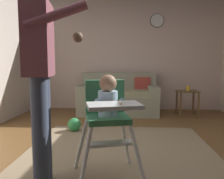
{
  "coord_description": "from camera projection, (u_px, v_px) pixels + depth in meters",
  "views": [
    {
      "loc": [
        0.05,
        -2.51,
        1.03
      ],
      "look_at": [
        -0.1,
        -0.27,
        0.79
      ],
      "focal_mm": 36.43,
      "sensor_mm": 36.0,
      "label": 1
    }
  ],
  "objects": [
    {
      "name": "sippy_cup",
      "position": [
        188.0,
        88.0,
        4.55
      ],
      "size": [
        0.07,
        0.07,
        0.1
      ],
      "primitive_type": "cylinder",
      "color": "gold",
      "rests_on": "side_table"
    },
    {
      "name": "wall_far",
      "position": [
        125.0,
        54.0,
        5.28
      ],
      "size": [
        5.15,
        0.06,
        2.56
      ],
      "primitive_type": "cube",
      "color": "beige",
      "rests_on": "ground"
    },
    {
      "name": "ground",
      "position": [
        122.0,
        160.0,
        2.61
      ],
      "size": [
        5.95,
        7.21,
        0.1
      ],
      "primitive_type": "cube",
      "color": "brown"
    },
    {
      "name": "adult_standing",
      "position": [
        41.0,
        71.0,
        1.9
      ],
      "size": [
        0.57,
        0.5,
        1.73
      ],
      "rotation": [
        0.0,
        0.0,
        0.18
      ],
      "color": "#3D465B",
      "rests_on": "ground"
    },
    {
      "name": "toy_ball",
      "position": [
        74.0,
        124.0,
        3.57
      ],
      "size": [
        0.21,
        0.21,
        0.21
      ],
      "primitive_type": "sphere",
      "color": "green",
      "rests_on": "ground"
    },
    {
      "name": "wall_clock",
      "position": [
        157.0,
        21.0,
        5.11
      ],
      "size": [
        0.31,
        0.04,
        0.31
      ],
      "color": "white"
    },
    {
      "name": "area_rug",
      "position": [
        120.0,
        158.0,
        2.52
      ],
      "size": [
        2.26,
        2.56,
        0.01
      ],
      "primitive_type": "cube",
      "color": "#947E60",
      "rests_on": "ground"
    },
    {
      "name": "side_table",
      "position": [
        187.0,
        98.0,
        4.57
      ],
      "size": [
        0.4,
        0.4,
        0.52
      ],
      "color": "brown",
      "rests_on": "ground"
    },
    {
      "name": "couch",
      "position": [
        119.0,
        98.0,
        4.88
      ],
      "size": [
        1.66,
        0.86,
        0.86
      ],
      "rotation": [
        0.0,
        0.0,
        -1.57
      ],
      "color": "gray",
      "rests_on": "ground"
    },
    {
      "name": "high_chair",
      "position": [
        108.0,
        108.0,
        1.99
      ],
      "size": [
        0.73,
        0.82,
        0.96
      ],
      "rotation": [
        0.0,
        0.0,
        -1.31
      ],
      "color": "white",
      "rests_on": "ground"
    }
  ]
}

